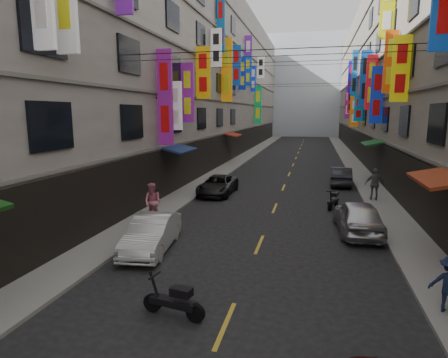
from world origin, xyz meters
The scene contains 17 objects.
sidewalk_left centered at (-6.00, 42.00, 0.06)m, with size 2.00×90.00×0.12m, color slate.
sidewalk_right centered at (6.00, 42.00, 0.06)m, with size 2.00×90.00×0.12m, color slate.
building_row_left centered at (-11.99, 42.00, 9.49)m, with size 10.14×90.00×19.00m.
building_row_right centered at (11.99, 42.00, 9.49)m, with size 10.14×90.00×19.00m.
haze_block centered at (0.00, 92.00, 11.00)m, with size 18.00×8.00×22.00m, color silver.
shop_signage centered at (-0.18, 34.73, 9.14)m, with size 14.00×55.00×12.22m.
street_awnings centered at (-1.26, 26.00, 3.00)m, with size 13.99×35.20×0.41m.
overhead_cables centered at (0.00, 30.00, 8.80)m, with size 14.00×38.04×1.24m.
lane_markings centered at (0.00, 39.00, 0.00)m, with size 0.12×80.20×0.01m.
scooter_crossing centered at (-1.38, 12.06, 0.44)m, with size 1.79×0.61×1.14m.
scooter_far_right centered at (3.17, 24.78, 0.44)m, with size 0.75×1.76×1.14m.
car_left_mid centered at (-3.96, 16.40, 0.67)m, with size 1.42×4.08×1.35m, color silver.
car_left_far centered at (-4.00, 26.73, 0.61)m, with size 2.02×4.38×1.22m, color black.
car_right_mid centered at (4.00, 20.47, 0.75)m, with size 1.76×4.37×1.49m, color silver.
car_right_far centered at (4.00, 31.83, 0.67)m, with size 1.43×4.09×1.35m, color #27282F.
pedestrian_lfar centered at (-5.40, 19.73, 1.05)m, with size 0.90×0.62×1.85m, color #CD6C7D.
pedestrian_rfar centered at (5.61, 26.89, 1.08)m, with size 1.12×0.64×1.91m, color #5F5F61.
Camera 1 is at (1.99, 3.61, 5.27)m, focal length 30.00 mm.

